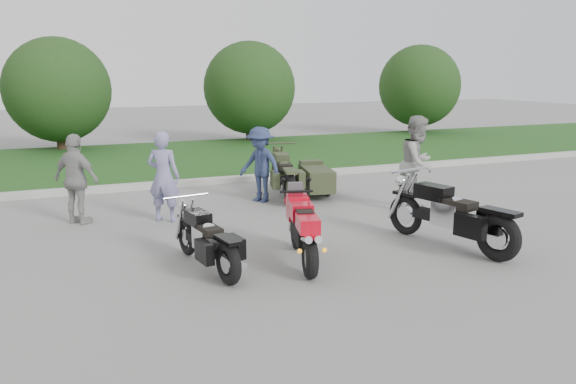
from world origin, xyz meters
name	(u,v)px	position (x,y,z in m)	size (l,w,h in m)	color
ground	(288,255)	(0.00, 0.00, 0.00)	(80.00, 80.00, 0.00)	gray
curb	(197,182)	(0.00, 6.00, 0.07)	(60.00, 0.30, 0.15)	#B0AEA5
grass_strip	(166,159)	(0.00, 10.15, 0.07)	(60.00, 8.00, 0.14)	#24591E
tree_mid_left	(58,90)	(-3.00, 13.50, 2.19)	(3.60, 3.60, 4.00)	#3F2B1C
tree_mid_right	(250,88)	(4.00, 13.50, 2.19)	(3.60, 3.60, 4.00)	#3F2B1C
tree_far_right	(419,86)	(12.00, 13.50, 2.19)	(3.60, 3.60, 4.00)	#3F2B1C
sportbike_red	(303,228)	(0.05, -0.46, 0.54)	(0.70, 1.90, 0.92)	black
cruiser_left	(209,243)	(-1.32, -0.22, 0.41)	(0.54, 2.07, 0.80)	black
cruiser_right	(454,218)	(2.60, -0.72, 0.50)	(0.87, 2.50, 0.98)	black
cruiser_sidecar	(303,178)	(1.93, 3.72, 0.45)	(1.53, 2.44, 0.95)	black
person_stripe	(164,177)	(-1.39, 2.79, 0.87)	(0.63, 0.41, 1.73)	#7F7DAA
person_grey	(418,163)	(3.60, 1.71, 0.97)	(0.94, 0.74, 1.94)	gray
person_denim	(260,165)	(0.87, 3.65, 0.82)	(1.06, 0.61, 1.65)	navy
person_back	(77,179)	(-2.92, 3.22, 0.85)	(1.00, 0.41, 1.70)	#969591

